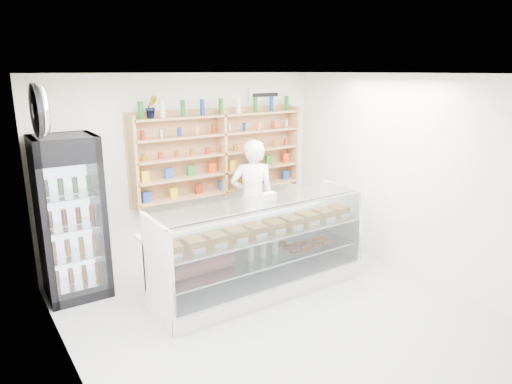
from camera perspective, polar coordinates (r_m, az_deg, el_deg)
room at (r=4.95m, az=4.32°, el=-1.90°), size 5.00×5.00×5.00m
display_counter at (r=6.07m, az=0.50°, el=-9.22°), size 2.87×0.86×1.25m
shop_worker at (r=7.00m, az=-0.45°, el=-0.86°), size 0.80×0.69×1.85m
drinks_cooler at (r=6.20m, az=-22.14°, el=-2.97°), size 0.77×0.75×2.08m
wall_shelving at (r=7.07m, az=-4.30°, el=4.83°), size 2.84×0.28×1.33m
potted_plant at (r=6.51m, az=-12.94°, el=10.35°), size 0.18×0.15×0.31m
security_mirror at (r=4.98m, az=-25.24°, el=9.14°), size 0.15×0.50×0.50m
wall_sign at (r=7.57m, az=1.11°, el=12.06°), size 0.62×0.03×0.20m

